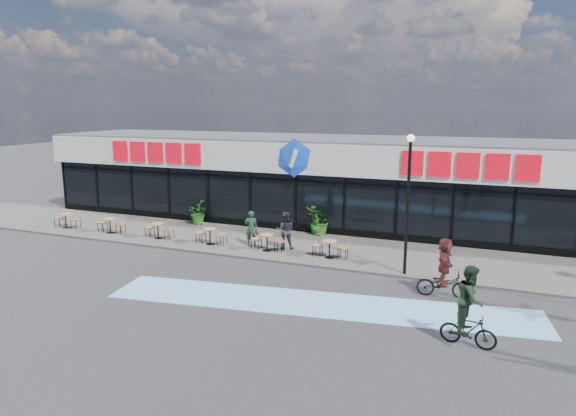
{
  "coord_description": "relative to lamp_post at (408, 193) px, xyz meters",
  "views": [
    {
      "loc": [
        8.91,
        -16.47,
        6.41
      ],
      "look_at": [
        0.96,
        3.5,
        2.01
      ],
      "focal_mm": 32.0,
      "sensor_mm": 36.0,
      "label": 1
    }
  ],
  "objects": [
    {
      "name": "ground",
      "position": [
        -6.17,
        -2.3,
        -3.2
      ],
      "size": [
        120.0,
        120.0,
        0.0
      ],
      "primitive_type": "plane",
      "color": "#28282B",
      "rests_on": "ground"
    },
    {
      "name": "sidewalk",
      "position": [
        -6.17,
        2.2,
        -3.15
      ],
      "size": [
        44.0,
        5.0,
        0.1
      ],
      "primitive_type": "cube",
      "color": "#534E49",
      "rests_on": "ground"
    },
    {
      "name": "bike_lane",
      "position": [
        -2.17,
        -3.8,
        -3.19
      ],
      "size": [
        14.17,
        4.13,
        0.01
      ],
      "primitive_type": "cube",
      "rotation": [
        0.0,
        0.0,
        0.14
      ],
      "color": "#71A7D7",
      "rests_on": "ground"
    },
    {
      "name": "building",
      "position": [
        -6.17,
        7.63,
        -0.86
      ],
      "size": [
        30.6,
        6.57,
        4.75
      ],
      "color": "black",
      "rests_on": "ground"
    },
    {
      "name": "lamp_post",
      "position": [
        0.0,
        0.0,
        0.0
      ],
      "size": [
        0.28,
        0.28,
        5.22
      ],
      "color": "black",
      "rests_on": "sidewalk"
    },
    {
      "name": "bistro_set_0",
      "position": [
        -17.41,
        0.99,
        -2.64
      ],
      "size": [
        1.54,
        0.62,
        0.9
      ],
      "color": "#A08567",
      "rests_on": "sidewalk"
    },
    {
      "name": "bistro_set_1",
      "position": [
        -14.57,
        0.99,
        -2.64
      ],
      "size": [
        1.54,
        0.62,
        0.9
      ],
      "color": "#A08567",
      "rests_on": "sidewalk"
    },
    {
      "name": "bistro_set_2",
      "position": [
        -11.74,
        0.99,
        -2.64
      ],
      "size": [
        1.54,
        0.62,
        0.9
      ],
      "color": "#A08567",
      "rests_on": "sidewalk"
    },
    {
      "name": "bistro_set_3",
      "position": [
        -8.9,
        0.99,
        -2.64
      ],
      "size": [
        1.54,
        0.62,
        0.9
      ],
      "color": "#A08567",
      "rests_on": "sidewalk"
    },
    {
      "name": "bistro_set_4",
      "position": [
        -6.07,
        0.99,
        -2.64
      ],
      "size": [
        1.54,
        0.62,
        0.9
      ],
      "color": "#A08567",
      "rests_on": "sidewalk"
    },
    {
      "name": "bistro_set_5",
      "position": [
        -3.23,
        0.99,
        -2.64
      ],
      "size": [
        1.54,
        0.62,
        0.9
      ],
      "color": "#A08567",
      "rests_on": "sidewalk"
    },
    {
      "name": "potted_plant_left",
      "position": [
        -11.59,
        4.16,
        -2.48
      ],
      "size": [
        1.46,
        1.48,
        1.24
      ],
      "primitive_type": "imported",
      "rotation": [
        0.0,
        0.0,
        2.26
      ],
      "color": "#235F1B",
      "rests_on": "sidewalk"
    },
    {
      "name": "potted_plant_mid",
      "position": [
        -4.95,
        4.39,
        -2.47
      ],
      "size": [
        0.82,
        0.82,
        1.26
      ],
      "primitive_type": "imported",
      "rotation": [
        0.0,
        0.0,
        3.31
      ],
      "color": "#175218",
      "rests_on": "sidewalk"
    },
    {
      "name": "potted_plant_right",
      "position": [
        -4.84,
        4.43,
        -2.41
      ],
      "size": [
        1.52,
        1.59,
        1.37
      ],
      "primitive_type": "imported",
      "rotation": [
        0.0,
        0.0,
        4.22
      ],
      "color": "#2D5518",
      "rests_on": "sidewalk"
    },
    {
      "name": "patron_left",
      "position": [
        -7.07,
        1.42,
        -2.3
      ],
      "size": [
        0.69,
        0.58,
        1.6
      ],
      "primitive_type": "imported",
      "rotation": [
        0.0,
        0.0,
        3.54
      ],
      "color": "#1B3125",
      "rests_on": "sidewalk"
    },
    {
      "name": "patron_right",
      "position": [
        -5.45,
        1.48,
        -2.27
      ],
      "size": [
        0.93,
        0.81,
        1.65
      ],
      "primitive_type": "imported",
      "rotation": [
        0.0,
        0.0,
        3.39
      ],
      "color": "black",
      "rests_on": "sidewalk"
    },
    {
      "name": "cyclist_a",
      "position": [
        2.5,
        -5.14,
        -2.15
      ],
      "size": [
        1.54,
        0.97,
        2.26
      ],
      "color": "black",
      "rests_on": "ground"
    },
    {
      "name": "cyclist_b",
      "position": [
        1.55,
        -1.67,
        -2.31
      ],
      "size": [
        1.81,
        1.53,
        2.06
      ],
      "color": "black",
      "rests_on": "ground"
    }
  ]
}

